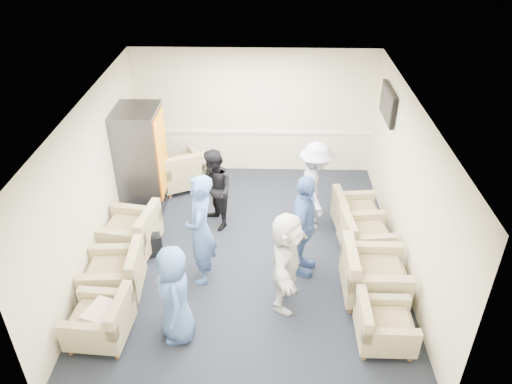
{
  "coord_description": "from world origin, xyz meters",
  "views": [
    {
      "loc": [
        0.29,
        -6.71,
        5.45
      ],
      "look_at": [
        0.1,
        0.2,
        1.14
      ],
      "focal_mm": 35.0,
      "sensor_mm": 36.0,
      "label": 1
    }
  ],
  "objects_px": {
    "armchair_left_mid": "(118,275)",
    "person_back_right": "(315,186)",
    "armchair_corner": "(182,172)",
    "person_mid_right": "(303,226)",
    "vending_machine": "(142,158)",
    "person_front_right": "(286,261)",
    "armchair_left_far": "(133,233)",
    "armchair_right_midnear": "(370,276)",
    "person_mid_left": "(201,230)",
    "armchair_left_near": "(103,322)",
    "armchair_right_near": "(381,326)",
    "person_front_left": "(175,295)",
    "armchair_right_far": "(354,215)",
    "armchair_right_midfar": "(362,237)",
    "person_back_left": "(215,190)"
  },
  "relations": [
    {
      "from": "armchair_left_far",
      "to": "armchair_right_midnear",
      "type": "bearing_deg",
      "value": 84.55
    },
    {
      "from": "armchair_right_near",
      "to": "person_front_left",
      "type": "distance_m",
      "value": 2.84
    },
    {
      "from": "armchair_corner",
      "to": "person_front_right",
      "type": "distance_m",
      "value": 3.92
    },
    {
      "from": "armchair_right_midnear",
      "to": "armchair_right_far",
      "type": "xyz_separation_m",
      "value": [
        0.0,
        1.73,
        -0.06
      ]
    },
    {
      "from": "armchair_corner",
      "to": "vending_machine",
      "type": "xyz_separation_m",
      "value": [
        -0.61,
        -0.64,
        0.64
      ]
    },
    {
      "from": "armchair_left_far",
      "to": "armchair_right_midnear",
      "type": "distance_m",
      "value": 3.99
    },
    {
      "from": "vending_machine",
      "to": "person_front_right",
      "type": "bearing_deg",
      "value": -45.1
    },
    {
      "from": "armchair_left_mid",
      "to": "person_back_right",
      "type": "distance_m",
      "value": 3.67
    },
    {
      "from": "armchair_left_mid",
      "to": "person_back_right",
      "type": "xyz_separation_m",
      "value": [
        3.12,
        1.86,
        0.5
      ]
    },
    {
      "from": "armchair_left_near",
      "to": "armchair_left_mid",
      "type": "relative_size",
      "value": 0.94
    },
    {
      "from": "person_front_right",
      "to": "armchair_left_far",
      "type": "bearing_deg",
      "value": 76.7
    },
    {
      "from": "person_mid_left",
      "to": "person_back_left",
      "type": "xyz_separation_m",
      "value": [
        0.07,
        1.42,
        -0.16
      ]
    },
    {
      "from": "armchair_right_midfar",
      "to": "person_front_right",
      "type": "bearing_deg",
      "value": 126.59
    },
    {
      "from": "armchair_left_far",
      "to": "armchair_right_midnear",
      "type": "relative_size",
      "value": 1.08
    },
    {
      "from": "armchair_right_far",
      "to": "armchair_right_midfar",
      "type": "bearing_deg",
      "value": 177.55
    },
    {
      "from": "armchair_corner",
      "to": "person_mid_right",
      "type": "distance_m",
      "value": 3.52
    },
    {
      "from": "armchair_left_near",
      "to": "person_front_right",
      "type": "height_order",
      "value": "person_front_right"
    },
    {
      "from": "armchair_corner",
      "to": "armchair_right_midfar",
      "type": "bearing_deg",
      "value": 121.83
    },
    {
      "from": "person_front_right",
      "to": "person_front_left",
      "type": "bearing_deg",
      "value": 125.98
    },
    {
      "from": "armchair_right_midnear",
      "to": "person_mid_right",
      "type": "xyz_separation_m",
      "value": [
        -1.01,
        0.55,
        0.51
      ]
    },
    {
      "from": "armchair_right_far",
      "to": "armchair_corner",
      "type": "relative_size",
      "value": 0.71
    },
    {
      "from": "person_front_right",
      "to": "armchair_left_mid",
      "type": "bearing_deg",
      "value": 98.0
    },
    {
      "from": "armchair_corner",
      "to": "person_front_right",
      "type": "xyz_separation_m",
      "value": [
        2.06,
        -3.31,
        0.43
      ]
    },
    {
      "from": "armchair_right_near",
      "to": "vending_machine",
      "type": "xyz_separation_m",
      "value": [
        -3.96,
        3.43,
        0.7
      ]
    },
    {
      "from": "armchair_left_far",
      "to": "person_front_left",
      "type": "height_order",
      "value": "person_front_left"
    },
    {
      "from": "armchair_left_mid",
      "to": "person_front_left",
      "type": "xyz_separation_m",
      "value": [
        1.05,
        -0.84,
        0.42
      ]
    },
    {
      "from": "person_mid_right",
      "to": "armchair_right_near",
      "type": "bearing_deg",
      "value": -131.92
    },
    {
      "from": "armchair_right_far",
      "to": "vending_machine",
      "type": "xyz_separation_m",
      "value": [
        -3.96,
        0.77,
        0.69
      ]
    },
    {
      "from": "armchair_right_far",
      "to": "person_front_left",
      "type": "bearing_deg",
      "value": 126.41
    },
    {
      "from": "armchair_right_midnear",
      "to": "person_front_right",
      "type": "xyz_separation_m",
      "value": [
        -1.29,
        -0.18,
        0.42
      ]
    },
    {
      "from": "armchair_right_midfar",
      "to": "vending_machine",
      "type": "height_order",
      "value": "vending_machine"
    },
    {
      "from": "armchair_right_midnear",
      "to": "person_back_left",
      "type": "height_order",
      "value": "person_back_left"
    },
    {
      "from": "armchair_left_far",
      "to": "vending_machine",
      "type": "bearing_deg",
      "value": -167.04
    },
    {
      "from": "armchair_right_midnear",
      "to": "armchair_right_far",
      "type": "bearing_deg",
      "value": 0.03
    },
    {
      "from": "person_front_left",
      "to": "armchair_right_far",
      "type": "bearing_deg",
      "value": 118.74
    },
    {
      "from": "armchair_left_mid",
      "to": "person_back_right",
      "type": "relative_size",
      "value": 0.53
    },
    {
      "from": "armchair_right_midfar",
      "to": "person_front_left",
      "type": "relative_size",
      "value": 0.59
    },
    {
      "from": "armchair_left_far",
      "to": "person_back_left",
      "type": "distance_m",
      "value": 1.6
    },
    {
      "from": "armchair_left_mid",
      "to": "armchair_right_far",
      "type": "height_order",
      "value": "armchair_left_mid"
    },
    {
      "from": "armchair_left_near",
      "to": "armchair_left_far",
      "type": "distance_m",
      "value": 1.97
    },
    {
      "from": "armchair_right_midnear",
      "to": "vending_machine",
      "type": "height_order",
      "value": "vending_machine"
    },
    {
      "from": "vending_machine",
      "to": "person_front_right",
      "type": "xyz_separation_m",
      "value": [
        2.67,
        -2.68,
        -0.21
      ]
    },
    {
      "from": "armchair_corner",
      "to": "person_front_right",
      "type": "bearing_deg",
      "value": 95.21
    },
    {
      "from": "armchair_left_mid",
      "to": "person_mid_left",
      "type": "relative_size",
      "value": 0.48
    },
    {
      "from": "armchair_left_far",
      "to": "vending_machine",
      "type": "distance_m",
      "value": 1.63
    },
    {
      "from": "person_back_right",
      "to": "armchair_right_near",
      "type": "bearing_deg",
      "value": -168.0
    },
    {
      "from": "person_mid_left",
      "to": "armchair_left_mid",
      "type": "bearing_deg",
      "value": -73.58
    },
    {
      "from": "armchair_right_midnear",
      "to": "person_mid_left",
      "type": "relative_size",
      "value": 0.5
    },
    {
      "from": "armchair_right_midfar",
      "to": "person_mid_right",
      "type": "bearing_deg",
      "value": 109.02
    },
    {
      "from": "armchair_left_mid",
      "to": "person_mid_right",
      "type": "xyz_separation_m",
      "value": [
        2.84,
        0.58,
        0.55
      ]
    }
  ]
}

